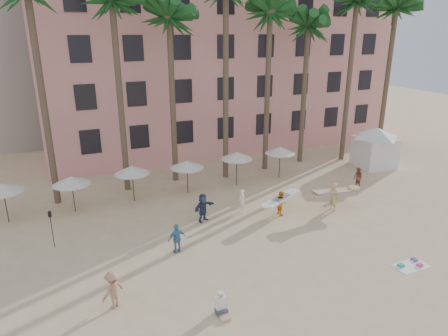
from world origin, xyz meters
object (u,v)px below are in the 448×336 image
object	(u,v)px
cabana	(375,144)
carrier_white	(281,201)
pink_hotel	(216,66)
carrier_yellow	(334,195)

from	to	relation	value
cabana	carrier_white	bearing A→B (deg)	-158.03
carrier_white	pink_hotel	bearing A→B (deg)	79.68
carrier_yellow	carrier_white	size ratio (longest dim) A/B	1.02
pink_hotel	carrier_yellow	size ratio (longest dim) A/B	10.82
cabana	carrier_yellow	xyz separation A→B (m)	(-9.23, -6.07, -0.99)
pink_hotel	cabana	xyz separation A→B (m)	(9.27, -14.27, -5.93)
cabana	carrier_yellow	distance (m)	11.09
pink_hotel	carrier_white	distance (m)	21.00
cabana	carrier_yellow	world-z (taller)	cabana
carrier_white	carrier_yellow	bearing A→B (deg)	-14.10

